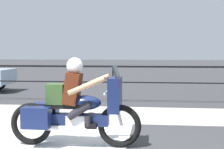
{
  "coord_description": "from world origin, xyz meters",
  "views": [
    {
      "loc": [
        1.27,
        -5.65,
        1.7
      ],
      "look_at": [
        0.4,
        1.8,
        1.18
      ],
      "focal_mm": 55.0,
      "sensor_mm": 36.0,
      "label": 1
    }
  ],
  "objects": [
    {
      "name": "sidewalk_band",
      "position": [
        0.0,
        3.4,
        0.01
      ],
      "size": [
        44.0,
        2.4,
        0.01
      ],
      "primitive_type": "cube",
      "color": "#B7B2A8",
      "rests_on": "ground"
    },
    {
      "name": "motorcycle",
      "position": [
        -0.1,
        0.26,
        0.7
      ],
      "size": [
        2.37,
        0.76,
        1.58
      ],
      "rotation": [
        0.0,
        0.0,
        0.01
      ],
      "color": "black",
      "rests_on": "ground"
    },
    {
      "name": "fence_railing",
      "position": [
        0.0,
        5.52,
        0.96
      ],
      "size": [
        36.0,
        0.05,
        1.22
      ],
      "color": "black",
      "rests_on": "ground"
    }
  ]
}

